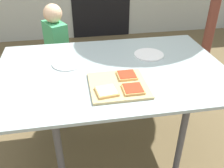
% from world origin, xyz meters
% --- Properties ---
extents(ground_plane, '(16.00, 16.00, 0.00)m').
position_xyz_m(ground_plane, '(0.00, 0.00, 0.00)').
color(ground_plane, brown).
extents(dining_table, '(1.46, 0.96, 0.74)m').
position_xyz_m(dining_table, '(0.00, 0.00, 0.68)').
color(dining_table, '#99ABAB').
rests_on(dining_table, ground).
extents(cutting_board, '(0.32, 0.32, 0.01)m').
position_xyz_m(cutting_board, '(0.00, -0.21, 0.75)').
color(cutting_board, tan).
rests_on(cutting_board, dining_table).
extents(pizza_slice_near_left, '(0.12, 0.12, 0.02)m').
position_xyz_m(pizza_slice_near_left, '(-0.08, -0.28, 0.76)').
color(pizza_slice_near_left, tan).
rests_on(pizza_slice_near_left, cutting_board).
extents(pizza_slice_far_right, '(0.11, 0.11, 0.02)m').
position_xyz_m(pizza_slice_far_right, '(0.07, -0.13, 0.76)').
color(pizza_slice_far_right, tan).
rests_on(pizza_slice_far_right, cutting_board).
extents(pizza_slice_near_right, '(0.11, 0.11, 0.02)m').
position_xyz_m(pizza_slice_near_right, '(0.07, -0.28, 0.76)').
color(pizza_slice_near_right, tan).
rests_on(pizza_slice_near_right, cutting_board).
extents(plate_white_right, '(0.21, 0.21, 0.01)m').
position_xyz_m(plate_white_right, '(0.29, 0.16, 0.75)').
color(plate_white_right, white).
rests_on(plate_white_right, dining_table).
extents(plate_white_left, '(0.21, 0.21, 0.01)m').
position_xyz_m(plate_white_left, '(-0.27, 0.12, 0.75)').
color(plate_white_left, white).
rests_on(plate_white_left, dining_table).
extents(child_left, '(0.23, 0.28, 0.97)m').
position_xyz_m(child_left, '(-0.37, 0.79, 0.55)').
color(child_left, '#253C3F').
rests_on(child_left, ground).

